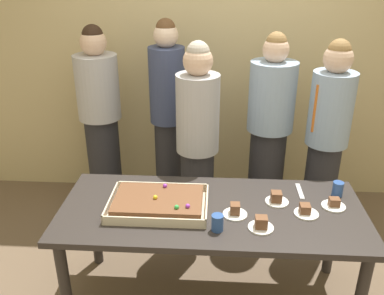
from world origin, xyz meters
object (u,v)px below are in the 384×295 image
object	(u,v)px
person_green_shirt_behind	(168,116)
plated_slice_far_right	(306,211)
cake_server_utensil	(300,191)
person_serving_front	(197,143)
person_striped_tie_right	(269,133)
plated_slice_far_left	(334,204)
party_table	(212,220)
plated_slice_near_right	(261,224)
plated_slice_center_front	(277,199)
drink_cup_nearest	(338,189)
plated_slice_near_left	(235,211)
person_far_right_suit	(326,142)
sheet_cake	(158,203)
drink_cup_middle	(217,223)
person_left_edge_reaching	(101,120)

from	to	relation	value
person_green_shirt_behind	plated_slice_far_right	bearing A→B (deg)	36.47
plated_slice_far_right	cake_server_utensil	distance (m)	0.27
person_serving_front	person_striped_tie_right	bearing A→B (deg)	129.01
plated_slice_far_left	person_green_shirt_behind	distance (m)	1.60
party_table	plated_slice_near_right	bearing A→B (deg)	-33.83
plated_slice_center_front	person_serving_front	bearing A→B (deg)	131.35
drink_cup_nearest	person_serving_front	distance (m)	1.08
plated_slice_near_left	person_far_right_suit	size ratio (longest dim) A/B	0.09
sheet_cake	person_serving_front	bearing A→B (deg)	73.91
plated_slice_far_right	person_far_right_suit	size ratio (longest dim) A/B	0.09
drink_cup_middle	person_green_shirt_behind	world-z (taller)	person_green_shirt_behind
person_green_shirt_behind	sheet_cake	bearing A→B (deg)	0.02
plated_slice_far_left	person_striped_tie_right	xyz separation A→B (m)	(-0.32, 0.89, 0.11)
person_green_shirt_behind	person_left_edge_reaching	bearing A→B (deg)	-94.08
person_serving_front	plated_slice_near_left	bearing A→B (deg)	35.33
sheet_cake	person_far_right_suit	size ratio (longest dim) A/B	0.37
plated_slice_near_left	plated_slice_near_right	world-z (taller)	plated_slice_near_right
plated_slice_far_right	plated_slice_center_front	bearing A→B (deg)	142.69
party_table	plated_slice_near_left	size ratio (longest dim) A/B	12.74
plated_slice_far_right	person_green_shirt_behind	size ratio (longest dim) A/B	0.09
drink_cup_nearest	drink_cup_middle	size ratio (longest dim) A/B	1.00
drink_cup_nearest	plated_slice_far_left	bearing A→B (deg)	-111.58
plated_slice_far_left	person_striped_tie_right	world-z (taller)	person_striped_tie_right
sheet_cake	plated_slice_far_right	bearing A→B (deg)	-0.99
party_table	person_green_shirt_behind	size ratio (longest dim) A/B	1.10
person_green_shirt_behind	person_left_edge_reaching	xyz separation A→B (m)	(-0.60, 0.01, -0.05)
sheet_cake	plated_slice_far_left	xyz separation A→B (m)	(1.10, 0.08, -0.02)
plated_slice_near_left	person_far_right_suit	world-z (taller)	person_far_right_suit
person_far_right_suit	person_serving_front	bearing A→B (deg)	-29.04
person_left_edge_reaching	person_green_shirt_behind	bearing A→B (deg)	59.51
plated_slice_near_left	plated_slice_far_right	xyz separation A→B (m)	(0.43, 0.04, -0.00)
plated_slice_near_right	person_far_right_suit	bearing A→B (deg)	59.47
plated_slice_center_front	drink_cup_nearest	bearing A→B (deg)	14.94
person_striped_tie_right	person_green_shirt_behind	bearing A→B (deg)	-63.55
plated_slice_near_right	drink_cup_middle	distance (m)	0.26
plated_slice_center_front	person_far_right_suit	xyz separation A→B (m)	(0.46, 0.69, 0.11)
plated_slice_far_left	person_serving_front	world-z (taller)	person_serving_front
drink_cup_nearest	person_left_edge_reaching	bearing A→B (deg)	152.68
person_serving_front	person_green_shirt_behind	size ratio (longest dim) A/B	0.95
person_striped_tie_right	drink_cup_middle	bearing A→B (deg)	19.84
plated_slice_near_left	drink_cup_middle	xyz separation A→B (m)	(-0.11, -0.16, 0.03)
sheet_cake	party_table	bearing A→B (deg)	1.33
person_serving_front	person_green_shirt_behind	world-z (taller)	person_green_shirt_behind
plated_slice_far_left	plated_slice_center_front	size ratio (longest dim) A/B	1.00
party_table	drink_cup_middle	distance (m)	0.26
drink_cup_middle	cake_server_utensil	world-z (taller)	drink_cup_middle
person_green_shirt_behind	drink_cup_middle	bearing A→B (deg)	14.35
plated_slice_far_left	drink_cup_middle	xyz separation A→B (m)	(-0.73, -0.29, 0.03)
cake_server_utensil	plated_slice_center_front	bearing A→B (deg)	-140.52
party_table	plated_slice_far_left	bearing A→B (deg)	5.19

